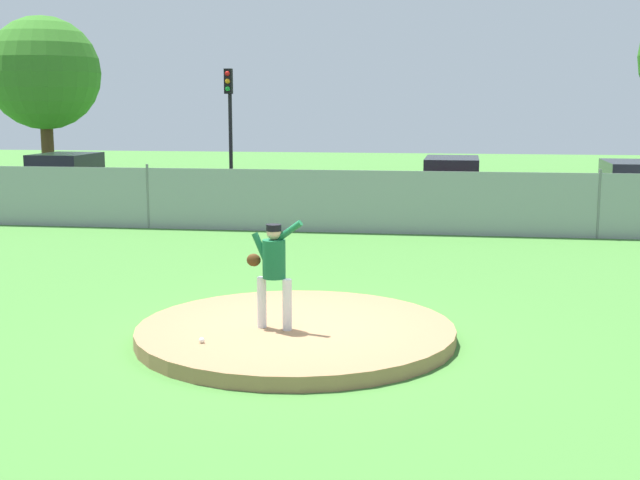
# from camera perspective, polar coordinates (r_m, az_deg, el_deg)

# --- Properties ---
(ground_plane) EXTENTS (80.00, 80.00, 0.00)m
(ground_plane) POSITION_cam_1_polar(r_m,az_deg,el_deg) (17.72, 1.78, -1.48)
(ground_plane) COLOR #427A33
(asphalt_strip) EXTENTS (44.00, 7.00, 0.01)m
(asphalt_strip) POSITION_cam_1_polar(r_m,az_deg,el_deg) (26.08, 3.99, 1.98)
(asphalt_strip) COLOR #2B2B2D
(asphalt_strip) RESTS_ON ground_plane
(pitchers_mound) EXTENTS (4.53, 4.53, 0.20)m
(pitchers_mound) POSITION_cam_1_polar(r_m,az_deg,el_deg) (11.92, -1.67, -6.35)
(pitchers_mound) COLOR #99704C
(pitchers_mound) RESTS_ON ground_plane
(pitcher_youth) EXTENTS (0.82, 0.32, 1.55)m
(pitcher_youth) POSITION_cam_1_polar(r_m,az_deg,el_deg) (11.54, -3.22, -1.72)
(pitcher_youth) COLOR silver
(pitcher_youth) RESTS_ON pitchers_mound
(baseball) EXTENTS (0.07, 0.07, 0.07)m
(baseball) POSITION_cam_1_polar(r_m,az_deg,el_deg) (11.15, -8.10, -6.81)
(baseball) COLOR white
(baseball) RESTS_ON pitchers_mound
(chainlink_fence) EXTENTS (29.25, 0.07, 1.73)m
(chainlink_fence) POSITION_cam_1_polar(r_m,az_deg,el_deg) (21.53, 3.05, 2.62)
(chainlink_fence) COLOR gray
(chainlink_fence) RESTS_ON ground_plane
(parked_car_burgundy) EXTENTS (1.86, 4.76, 1.72)m
(parked_car_burgundy) POSITION_cam_1_polar(r_m,az_deg,el_deg) (25.60, 8.99, 3.61)
(parked_car_burgundy) COLOR maroon
(parked_car_burgundy) RESTS_ON ground_plane
(parked_car_slate) EXTENTS (2.02, 4.14, 1.72)m
(parked_car_slate) POSITION_cam_1_polar(r_m,az_deg,el_deg) (28.66, -16.97, 3.88)
(parked_car_slate) COLOR slate
(parked_car_slate) RESTS_ON ground_plane
(parked_car_silver) EXTENTS (2.00, 4.84, 1.66)m
(parked_car_silver) POSITION_cam_1_polar(r_m,az_deg,el_deg) (26.16, 20.70, 3.19)
(parked_car_silver) COLOR #B7BABF
(parked_car_silver) RESTS_ON ground_plane
(traffic_cone_orange) EXTENTS (0.40, 0.40, 0.55)m
(traffic_cone_orange) POSITION_cam_1_polar(r_m,az_deg,el_deg) (24.29, 14.25, 1.79)
(traffic_cone_orange) COLOR orange
(traffic_cone_orange) RESTS_ON asphalt_strip
(traffic_light_near) EXTENTS (0.28, 0.46, 4.58)m
(traffic_light_near) POSITION_cam_1_polar(r_m,az_deg,el_deg) (30.91, -6.22, 8.93)
(traffic_light_near) COLOR black
(traffic_light_near) RESTS_ON ground_plane
(tree_leaning_west) EXTENTS (4.83, 4.83, 7.05)m
(tree_leaning_west) POSITION_cam_1_polar(r_m,az_deg,el_deg) (38.29, -18.40, 10.77)
(tree_leaning_west) COLOR #4C331E
(tree_leaning_west) RESTS_ON ground_plane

